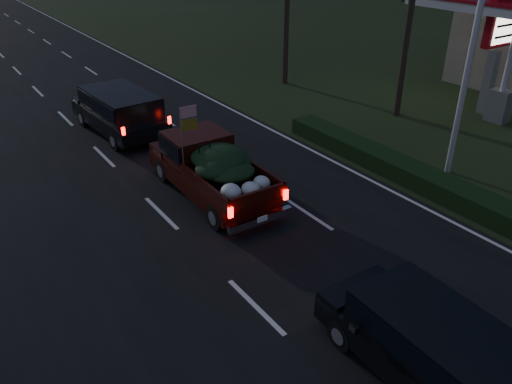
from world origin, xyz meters
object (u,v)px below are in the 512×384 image
light_pole (481,6)px  gas_price_pylon (501,28)px  rear_suv (435,344)px  pickup_truck (211,165)px  lead_suv (120,108)px

light_pole → gas_price_pylon: 7.36m
light_pole → rear_suv: size_ratio=2.08×
gas_price_pylon → pickup_truck: 14.40m
gas_price_pylon → light_pole: bearing=-155.3°
gas_price_pylon → pickup_truck: size_ratio=1.07×
rear_suv → pickup_truck: bearing=89.6°
lead_suv → rear_suv: bearing=-93.5°
lead_suv → rear_suv: 15.40m
pickup_truck → lead_suv: pickup_truck is taller
gas_price_pylon → pickup_truck: gas_price_pylon is taller
pickup_truck → rear_suv: pickup_truck is taller
lead_suv → pickup_truck: bearing=-90.2°
pickup_truck → rear_suv: (-0.36, -8.74, -0.07)m
light_pole → pickup_truck: (-7.63, 3.20, -4.46)m
light_pole → rear_suv: 10.73m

